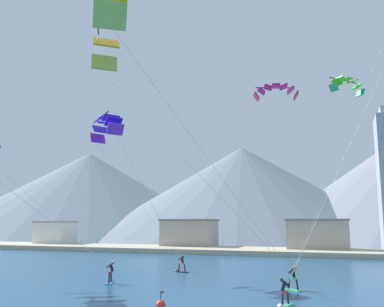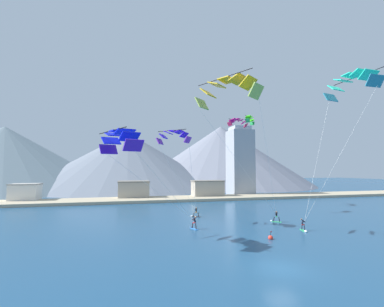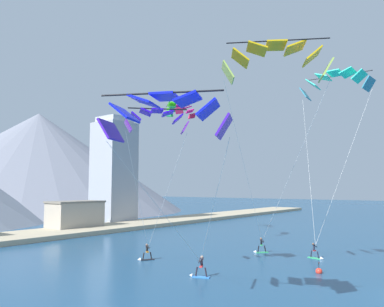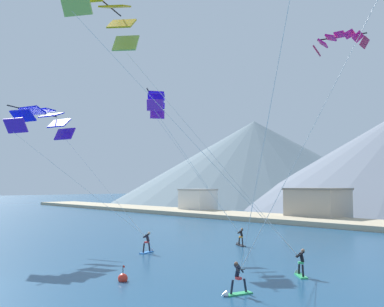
{
  "view_description": "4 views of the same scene",
  "coord_description": "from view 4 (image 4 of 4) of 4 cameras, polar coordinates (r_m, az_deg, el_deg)",
  "views": [
    {
      "loc": [
        13.74,
        -14.27,
        4.71
      ],
      "look_at": [
        2.57,
        17.08,
        9.94
      ],
      "focal_mm": 40.0,
      "sensor_mm": 36.0,
      "label": 1
    },
    {
      "loc": [
        -12.07,
        -18.91,
        7.97
      ],
      "look_at": [
        -2.47,
        19.66,
        10.5
      ],
      "focal_mm": 24.0,
      "sensor_mm": 36.0,
      "label": 2
    },
    {
      "loc": [
        -28.22,
        -3.24,
        7.22
      ],
      "look_at": [
        -1.77,
        17.2,
        10.27
      ],
      "focal_mm": 35.0,
      "sensor_mm": 36.0,
      "label": 3
    },
    {
      "loc": [
        24.78,
        -5.72,
        5.46
      ],
      "look_at": [
        2.88,
        14.38,
        7.63
      ],
      "focal_mm": 40.0,
      "sensor_mm": 36.0,
      "label": 4
    }
  ],
  "objects": [
    {
      "name": "kitesurfer_mid_center",
      "position": [
        22.31,
        5.69,
        -17.11
      ],
      "size": [
        0.81,
        1.79,
        1.66
      ],
      "color": "#33B266",
      "rests_on": "ground"
    },
    {
      "name": "race_marker_buoy",
      "position": [
        25.51,
        -9.21,
        -16.12
      ],
      "size": [
        0.56,
        0.56,
        1.02
      ],
      "color": "red",
      "rests_on": "ground"
    },
    {
      "name": "kitesurfer_near_trail",
      "position": [
        35.44,
        -5.85,
        -12.15
      ],
      "size": [
        0.96,
        1.77,
        1.77
      ],
      "color": "#337FDB",
      "rests_on": "ground"
    },
    {
      "name": "kitesurfer_far_left",
      "position": [
        39.46,
        6.42,
        -11.45
      ],
      "size": [
        1.73,
        1.15,
        1.66
      ],
      "color": "black",
      "rests_on": "ground"
    },
    {
      "name": "parafoil_kite_near_lead",
      "position": [
        32.05,
        -11.47,
        18.41
      ],
      "size": [
        13.92,
        11.17,
        17.63
      ],
      "color": "#A0C34C"
    },
    {
      "name": "shore_building_promenade_mid",
      "position": [
        83.93,
        0.77,
        -6.32
      ],
      "size": [
        6.33,
        5.09,
        4.64
      ],
      "color": "silver",
      "rests_on": "ground"
    },
    {
      "name": "parafoil_kite_far_left",
      "position": [
        39.26,
        -4.7,
        6.81
      ],
      "size": [
        7.31,
        7.85,
        12.48
      ],
      "color": "purple"
    },
    {
      "name": "kitesurfer_near_lead",
      "position": [
        27.35,
        14.22,
        -14.54
      ],
      "size": [
        1.58,
        1.44,
        1.71
      ],
      "color": "#33B266",
      "rests_on": "ground"
    },
    {
      "name": "mountain_peak_east_shoulder",
      "position": [
        136.3,
        8.35,
        -1.05
      ],
      "size": [
        89.34,
        89.34,
        25.6
      ],
      "color": "slate",
      "rests_on": "ground"
    },
    {
      "name": "parafoil_kite_distant_low_drift",
      "position": [
        37.63,
        19.14,
        14.13
      ],
      "size": [
        4.36,
        2.24,
        1.58
      ],
      "color": "#B61D49"
    },
    {
      "name": "shore_building_harbour_front",
      "position": [
        68.37,
        16.41,
        -6.5
      ],
      "size": [
        8.29,
        6.89,
        4.96
      ],
      "color": "#A89E8E",
      "rests_on": "ground"
    },
    {
      "name": "shoreline_strip",
      "position": [
        59.62,
        23.0,
        -8.77
      ],
      "size": [
        180.0,
        10.0,
        0.7
      ],
      "primitive_type": "cube",
      "color": "tan",
      "rests_on": "ground"
    },
    {
      "name": "parafoil_kite_near_trail",
      "position": [
        41.49,
        -19.36,
        4.29
      ],
      "size": [
        12.06,
        8.42,
        11.01
      ],
      "color": "#441ABA"
    }
  ]
}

